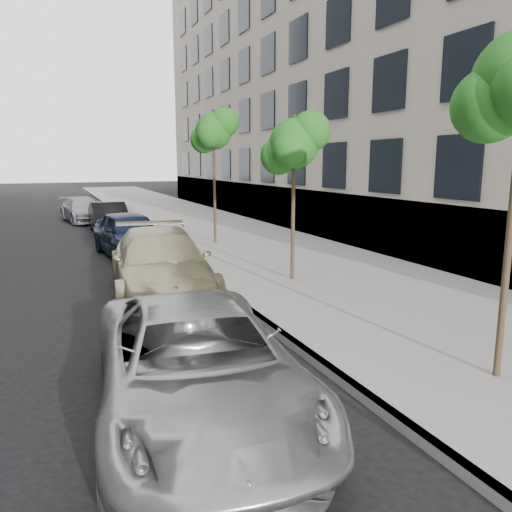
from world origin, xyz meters
TOP-DOWN VIEW (x-y plane):
  - ground at (0.00, 0.00)m, footprint 160.00×160.00m
  - sidewalk at (4.30, 24.00)m, footprint 6.40×72.00m
  - curb at (1.18, 24.00)m, footprint 0.15×72.00m
  - tree_mid at (3.23, 8.00)m, footprint 1.62×1.42m
  - tree_far at (3.23, 14.50)m, footprint 1.68×1.48m
  - minivan at (-0.99, 2.25)m, footprint 2.84×5.26m
  - suv at (-0.22, 8.07)m, footprint 2.71×5.58m
  - sedan_blue at (-0.10, 13.59)m, footprint 2.25×4.63m
  - sedan_black at (-0.10, 19.60)m, footprint 1.52×4.17m
  - sedan_rear at (-0.89, 24.48)m, footprint 2.45×4.62m

SIDE VIEW (x-z plane):
  - ground at x=0.00m, z-range 0.00..0.00m
  - sidewalk at x=4.30m, z-range 0.00..0.14m
  - curb at x=1.18m, z-range 0.00..0.14m
  - sedan_rear at x=-0.89m, z-range 0.00..1.28m
  - sedan_black at x=-0.10m, z-range 0.00..1.37m
  - minivan at x=-0.99m, z-range 0.00..1.40m
  - sedan_blue at x=-0.10m, z-range 0.00..1.52m
  - suv at x=-0.22m, z-range 0.00..1.56m
  - tree_mid at x=3.23m, z-range 1.46..5.70m
  - tree_far at x=3.23m, z-range 1.77..6.71m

